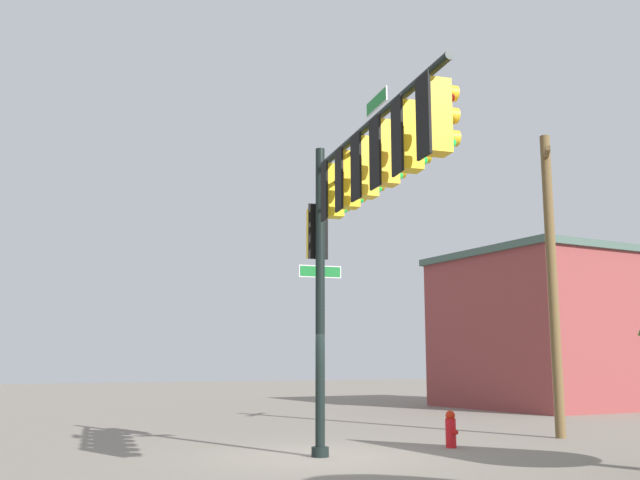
{
  "coord_description": "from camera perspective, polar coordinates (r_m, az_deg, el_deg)",
  "views": [
    {
      "loc": [
        13.54,
        -7.21,
        1.9
      ],
      "look_at": [
        0.57,
        -0.31,
        4.41
      ],
      "focal_mm": 40.55,
      "sensor_mm": 36.0,
      "label": 1
    }
  ],
  "objects": [
    {
      "name": "ground_plane",
      "position": [
        15.46,
        0.01,
        -16.75
      ],
      "size": [
        120.0,
        120.0,
        0.0
      ],
      "primitive_type": "plane",
      "color": "gray"
    },
    {
      "name": "brick_building",
      "position": [
        33.5,
        17.44,
        -6.76
      ],
      "size": [
        7.98,
        7.77,
        6.69
      ],
      "color": "brown",
      "rests_on": "ground_plane"
    },
    {
      "name": "signal_pole_assembly",
      "position": [
        13.49,
        3.05,
        3.6
      ],
      "size": [
        6.74,
        1.8,
        6.56
      ],
      "color": "black",
      "rests_on": "ground_plane"
    },
    {
      "name": "fire_hydrant",
      "position": [
        17.28,
        10.28,
        -14.48
      ],
      "size": [
        0.33,
        0.24,
        0.83
      ],
      "color": "red",
      "rests_on": "ground_plane"
    },
    {
      "name": "utility_pole",
      "position": [
        20.22,
        17.85,
        -2.74
      ],
      "size": [
        1.43,
        1.28,
        8.07
      ],
      "color": "brown",
      "rests_on": "ground_plane"
    }
  ]
}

